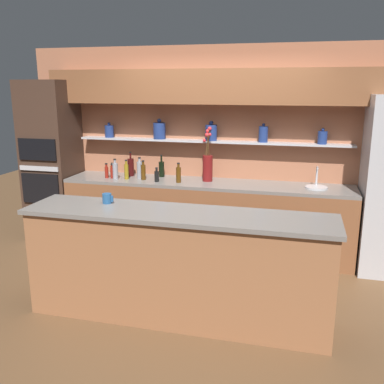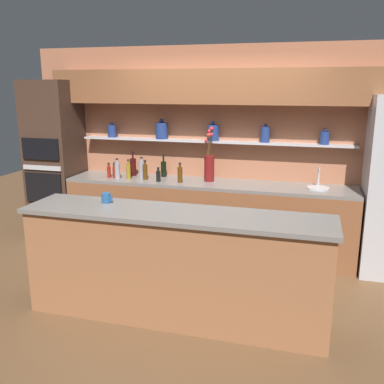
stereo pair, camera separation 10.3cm
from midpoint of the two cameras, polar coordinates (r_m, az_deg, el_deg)
ground_plane at (r=4.54m, az=-0.98°, el=-13.54°), size 12.00×12.00×0.00m
back_wall_unit at (r=5.55m, az=3.17°, el=8.27°), size 5.20×0.44×2.60m
back_counter_unit at (r=5.51m, az=1.26°, el=-3.34°), size 3.65×0.62×0.92m
island_counter at (r=3.94m, az=-2.75°, el=-9.79°), size 2.79×0.61×1.02m
oven_tower at (r=6.21m, az=-18.60°, el=3.85°), size 0.64×0.64×2.18m
flower_vase at (r=5.41m, az=1.55°, el=3.63°), size 0.14×0.15×0.68m
sink_fixture at (r=5.26m, az=15.71°, el=0.79°), size 0.26×0.26×0.25m
bottle_sauce_0 at (r=5.91m, az=-11.08°, el=2.89°), size 0.05×0.05×0.17m
bottle_sauce_1 at (r=5.42m, az=-5.28°, el=2.16°), size 0.06×0.06×0.18m
bottle_spirit_2 at (r=5.35m, az=-2.37°, el=2.38°), size 0.06×0.06×0.25m
bottle_spirit_3 at (r=5.64m, az=-10.72°, el=2.82°), size 0.07×0.07×0.27m
bottle_oil_4 at (r=5.61m, az=-9.26°, el=2.75°), size 0.06×0.06×0.26m
bottle_wine_5 at (r=5.81m, az=-8.67°, el=3.32°), size 0.08×0.08×0.33m
bottle_spirit_6 at (r=5.63m, az=-7.51°, el=2.97°), size 0.08×0.08×0.28m
bottle_sauce_7 at (r=5.71m, az=-11.12°, el=2.62°), size 0.05×0.05×0.19m
bottle_spirit_8 at (r=5.55m, az=-7.05°, el=2.72°), size 0.06×0.06×0.25m
bottle_wine_9 at (r=5.71m, az=-4.60°, el=3.11°), size 0.07×0.07×0.29m
bottle_sauce_10 at (r=5.74m, az=-11.83°, el=2.68°), size 0.05×0.05×0.20m
coffee_mug at (r=4.12m, az=-11.96°, el=-0.85°), size 0.11×0.09×0.09m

